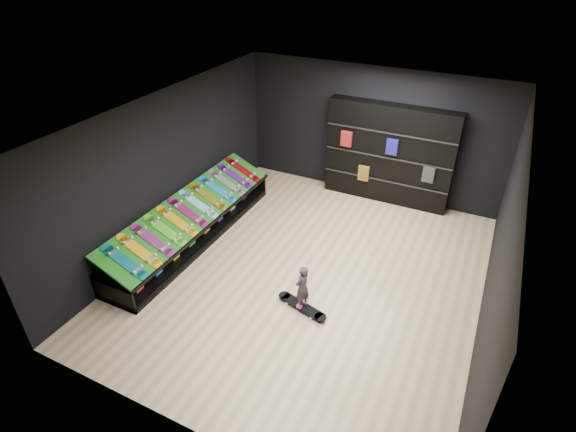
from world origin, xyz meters
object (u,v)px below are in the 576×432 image
at_px(display_rack, 194,228).
at_px(back_shelving, 389,155).
at_px(child, 302,294).
at_px(floor_skateboard, 302,307).

bearing_deg(display_rack, back_shelving, 47.44).
relative_size(display_rack, child, 9.19).
bearing_deg(child, back_shelving, -167.41).
bearing_deg(back_shelving, child, -92.63).
height_order(display_rack, child, child).
height_order(display_rack, back_shelving, back_shelving).
relative_size(back_shelving, floor_skateboard, 2.91).
relative_size(display_rack, back_shelving, 1.58).
bearing_deg(floor_skateboard, back_shelving, 102.30).
distance_m(display_rack, child, 3.00).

